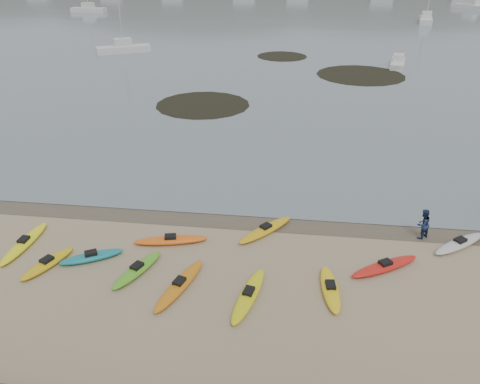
# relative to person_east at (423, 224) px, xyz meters

# --- Properties ---
(ground) EXTENTS (600.00, 600.00, 0.00)m
(ground) POSITION_rel_person_east_xyz_m (-9.33, 0.98, -0.81)
(ground) COLOR tan
(ground) RESTS_ON ground
(wet_sand) EXTENTS (60.00, 60.00, 0.00)m
(wet_sand) POSITION_rel_person_east_xyz_m (-9.33, 0.68, -0.80)
(wet_sand) COLOR brown
(wet_sand) RESTS_ON ground
(kayaks) EXTENTS (23.25, 8.79, 0.34)m
(kayaks) POSITION_rel_person_east_xyz_m (-9.97, -3.44, -0.64)
(kayaks) COLOR yellow
(kayaks) RESTS_ON ground
(person_east) EXTENTS (0.99, 0.96, 1.61)m
(person_east) POSITION_rel_person_east_xyz_m (0.00, 0.00, 0.00)
(person_east) COLOR navy
(person_east) RESTS_ON ground
(kelp_mats) EXTENTS (25.23, 30.70, 0.04)m
(kelp_mats) POSITION_rel_person_east_xyz_m (-6.83, 31.64, -0.78)
(kelp_mats) COLOR black
(kelp_mats) RESTS_ON water
(moored_boats) EXTENTS (96.09, 71.68, 1.22)m
(moored_boats) POSITION_rel_person_east_xyz_m (-3.20, 79.10, -0.25)
(moored_boats) COLOR silver
(moored_boats) RESTS_ON ground
(far_hills) EXTENTS (550.00, 135.00, 80.00)m
(far_hills) POSITION_rel_person_east_xyz_m (30.05, 194.94, -16.73)
(far_hills) COLOR #384235
(far_hills) RESTS_ON ground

